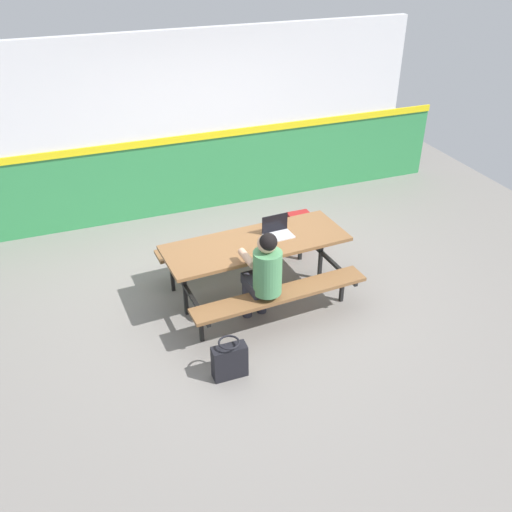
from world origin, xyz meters
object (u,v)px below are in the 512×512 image
at_px(tote_bag_bright, 230,361).
at_px(picnic_table_main, 256,254).
at_px(laptop_silver, 277,231).
at_px(backpack_dark, 298,228).
at_px(student_nearer, 264,272).

bearing_deg(tote_bag_bright, picnic_table_main, 58.45).
distance_m(laptop_silver, backpack_dark, 1.30).
relative_size(picnic_table_main, backpack_dark, 4.83).
relative_size(laptop_silver, backpack_dark, 0.76).
height_order(laptop_silver, backpack_dark, laptop_silver).
height_order(picnic_table_main, laptop_silver, laptop_silver).
xyz_separation_m(backpack_dark, tote_bag_bright, (-1.71, -2.16, -0.02)).
height_order(picnic_table_main, student_nearer, student_nearer).
bearing_deg(student_nearer, tote_bag_bright, -134.51).
height_order(picnic_table_main, backpack_dark, picnic_table_main).
relative_size(laptop_silver, tote_bag_bright, 0.77).
bearing_deg(tote_bag_bright, backpack_dark, 51.62).
xyz_separation_m(student_nearer, laptop_silver, (0.41, 0.62, 0.08)).
xyz_separation_m(student_nearer, tote_bag_bright, (-0.59, -0.60, -0.51)).
distance_m(student_nearer, tote_bag_bright, 0.99).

